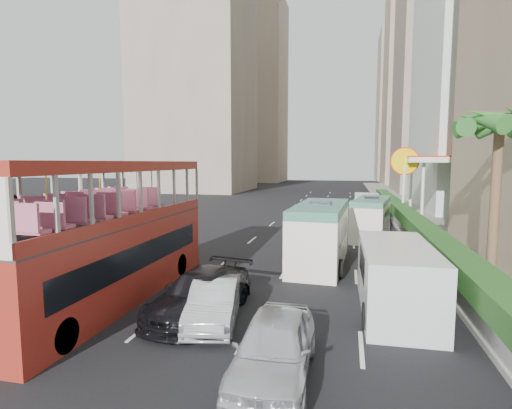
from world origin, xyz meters
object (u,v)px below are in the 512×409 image
(minibus_far, at_px, (371,218))
(car_silver_lane_b, at_px, (274,377))
(van_asset, at_px, (324,232))
(shell_station, at_px, (442,190))
(panel_van_far, at_px, (367,206))
(double_decker_bus, at_px, (110,231))
(minibus_near, at_px, (320,234))
(car_silver_lane_a, at_px, (215,322))
(panel_van_near, at_px, (396,278))
(palm_tree, at_px, (495,206))
(car_black, at_px, (201,315))

(minibus_far, bearing_deg, car_silver_lane_b, -89.76)
(van_asset, distance_m, shell_station, 11.95)
(minibus_far, bearing_deg, van_asset, 167.10)
(panel_van_far, bearing_deg, double_decker_bus, -111.57)
(minibus_near, bearing_deg, car_silver_lane_a, -105.42)
(double_decker_bus, height_order, shell_station, shell_station)
(double_decker_bus, height_order, minibus_far, double_decker_bus)
(car_silver_lane_b, xyz_separation_m, van_asset, (0.01, 19.87, 0.00))
(car_silver_lane_b, bearing_deg, shell_station, 70.28)
(minibus_near, distance_m, panel_van_far, 17.72)
(double_decker_bus, relative_size, van_asset, 2.42)
(minibus_near, xyz_separation_m, panel_van_near, (2.93, -5.66, -0.37))
(minibus_near, relative_size, minibus_far, 1.13)
(car_silver_lane_b, relative_size, palm_tree, 0.68)
(panel_van_near, relative_size, palm_tree, 0.88)
(van_asset, bearing_deg, double_decker_bus, -121.95)
(van_asset, bearing_deg, car_black, -109.34)
(car_silver_lane_b, relative_size, shell_station, 0.54)
(car_silver_lane_a, relative_size, minibus_far, 0.67)
(car_black, bearing_deg, palm_tree, 34.48)
(minibus_near, relative_size, panel_van_far, 1.27)
(panel_van_far, xyz_separation_m, palm_tree, (3.72, -20.28, 2.32))
(palm_tree, relative_size, shell_station, 0.80)
(double_decker_bus, relative_size, car_silver_lane_b, 2.53)
(double_decker_bus, height_order, car_silver_lane_a, double_decker_bus)
(car_silver_lane_b, relative_size, minibus_near, 0.65)
(van_asset, xyz_separation_m, panel_van_far, (3.32, 8.35, 1.06))
(double_decker_bus, distance_m, palm_tree, 14.39)
(panel_van_near, relative_size, shell_station, 0.70)
(palm_tree, bearing_deg, panel_van_far, 100.40)
(panel_van_near, distance_m, panel_van_far, 23.12)
(minibus_far, distance_m, palm_tree, 11.46)
(car_silver_lane_a, distance_m, minibus_near, 8.56)
(car_silver_lane_a, bearing_deg, panel_van_near, 11.29)
(car_black, xyz_separation_m, panel_van_near, (6.30, 1.89, 1.12))
(panel_van_near, bearing_deg, palm_tree, 35.71)
(car_silver_lane_a, xyz_separation_m, minibus_near, (2.75, 7.97, 1.49))
(double_decker_bus, relative_size, shell_station, 1.38)
(car_silver_lane_a, xyz_separation_m, shell_station, (11.67, 24.14, 2.75))
(car_black, relative_size, panel_van_far, 0.94)
(car_black, distance_m, van_asset, 16.94)
(car_silver_lane_b, xyz_separation_m, palm_tree, (7.05, 7.94, 3.38))
(panel_van_far, xyz_separation_m, shell_station, (5.92, -1.28, 1.69))
(car_silver_lane_a, relative_size, minibus_near, 0.60)
(minibus_far, height_order, panel_van_near, minibus_far)
(van_asset, xyz_separation_m, panel_van_near, (3.25, -14.77, 1.12))
(van_asset, relative_size, panel_van_far, 0.86)
(minibus_near, relative_size, palm_tree, 1.05)
(shell_station, bearing_deg, minibus_far, -125.81)
(car_black, height_order, panel_van_far, panel_van_far)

